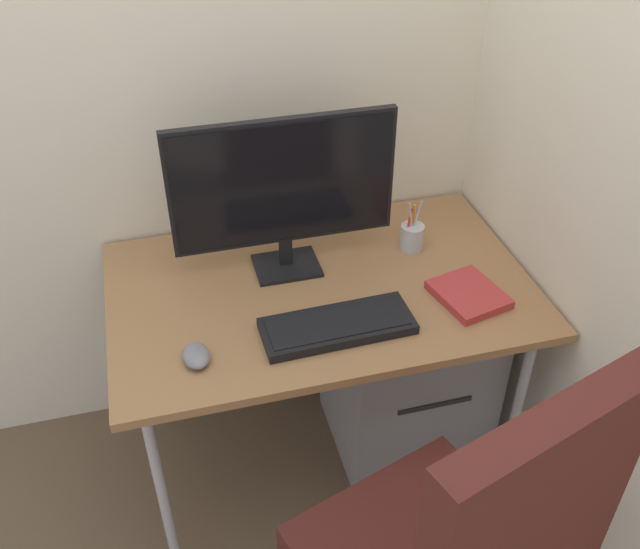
{
  "coord_description": "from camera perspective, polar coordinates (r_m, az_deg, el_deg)",
  "views": [
    {
      "loc": [
        -0.42,
        -1.55,
        1.99
      ],
      "look_at": [
        -0.02,
        -0.08,
        0.83
      ],
      "focal_mm": 39.68,
      "sensor_mm": 36.0,
      "label": 1
    }
  ],
  "objects": [
    {
      "name": "ground_plane",
      "position": [
        2.55,
        0.05,
        -13.96
      ],
      "size": [
        8.0,
        8.0,
        0.0
      ],
      "primitive_type": "plane",
      "color": "brown"
    },
    {
      "name": "wall_back",
      "position": [
        2.09,
        -3.04,
        20.72
      ],
      "size": [
        2.72,
        0.04,
        2.8
      ],
      "primitive_type": "cube",
      "color": "beige",
      "rests_on": "ground_plane"
    },
    {
      "name": "wall_side_right",
      "position": [
        1.8,
        22.79,
        15.23
      ],
      "size": [
        0.04,
        2.27,
        2.8
      ],
      "primitive_type": "cube",
      "color": "beige",
      "rests_on": "ground_plane"
    },
    {
      "name": "desk",
      "position": [
        2.07,
        0.06,
        -1.95
      ],
      "size": [
        1.21,
        0.76,
        0.73
      ],
      "color": "#996B42",
      "rests_on": "ground_plane"
    },
    {
      "name": "filing_cabinet",
      "position": [
        2.42,
        6.88,
        -8.25
      ],
      "size": [
        0.47,
        0.47,
        0.56
      ],
      "color": "gray",
      "rests_on": "ground_plane"
    },
    {
      "name": "monitor",
      "position": [
        1.97,
        -2.97,
        7.02
      ],
      "size": [
        0.64,
        0.15,
        0.47
      ],
      "color": "black",
      "rests_on": "desk"
    },
    {
      "name": "keyboard",
      "position": [
        1.88,
        1.41,
        -4.16
      ],
      "size": [
        0.41,
        0.17,
        0.03
      ],
      "color": "black",
      "rests_on": "desk"
    },
    {
      "name": "mouse",
      "position": [
        1.82,
        -9.94,
        -6.46
      ],
      "size": [
        0.07,
        0.1,
        0.04
      ],
      "primitive_type": "ellipsoid",
      "rotation": [
        0.0,
        0.0,
        0.07
      ],
      "color": "slate",
      "rests_on": "desk"
    },
    {
      "name": "pen_holder",
      "position": [
        2.18,
        7.43,
        3.09
      ],
      "size": [
        0.07,
        0.07,
        0.17
      ],
      "color": "#B2B5BA",
      "rests_on": "desk"
    },
    {
      "name": "notebook",
      "position": [
        2.03,
        11.9,
        -1.58
      ],
      "size": [
        0.21,
        0.23,
        0.03
      ],
      "primitive_type": "cube",
      "rotation": [
        0.0,
        0.0,
        0.22
      ],
      "color": "#B23333",
      "rests_on": "desk"
    }
  ]
}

